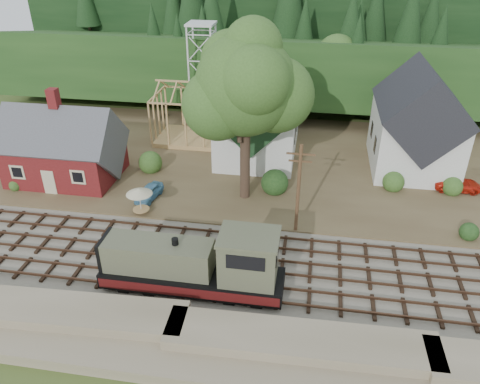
% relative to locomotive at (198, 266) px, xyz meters
% --- Properties ---
extents(ground, '(140.00, 140.00, 0.00)m').
position_rel_locomotive_xyz_m(ground, '(-0.83, 3.00, -2.17)').
color(ground, '#384C1E').
rests_on(ground, ground).
extents(embankment, '(64.00, 5.00, 1.60)m').
position_rel_locomotive_xyz_m(embankment, '(-0.83, -5.50, -2.17)').
color(embankment, '#7F7259').
rests_on(embankment, ground).
extents(railroad_bed, '(64.00, 11.00, 0.16)m').
position_rel_locomotive_xyz_m(railroad_bed, '(-0.83, 3.00, -2.09)').
color(railroad_bed, '#726B5B').
rests_on(railroad_bed, ground).
extents(village_flat, '(64.00, 26.00, 0.30)m').
position_rel_locomotive_xyz_m(village_flat, '(-0.83, 21.00, -2.02)').
color(village_flat, brown).
rests_on(village_flat, ground).
extents(hillside, '(70.00, 28.96, 12.74)m').
position_rel_locomotive_xyz_m(hillside, '(-0.83, 45.00, -2.17)').
color(hillside, '#1E3F19').
rests_on(hillside, ground).
extents(ridge, '(80.00, 20.00, 12.00)m').
position_rel_locomotive_xyz_m(ridge, '(-0.83, 61.00, -2.17)').
color(ridge, black).
rests_on(ridge, ground).
extents(depot, '(10.80, 7.41, 9.00)m').
position_rel_locomotive_xyz_m(depot, '(-16.83, 14.00, 1.04)').
color(depot, '#5C1516').
rests_on(depot, village_flat).
extents(church, '(8.40, 15.17, 13.00)m').
position_rel_locomotive_xyz_m(church, '(1.17, 22.68, 3.01)').
color(church, silver).
rests_on(church, village_flat).
extents(farmhouse, '(8.40, 10.80, 10.60)m').
position_rel_locomotive_xyz_m(farmhouse, '(17.17, 22.00, 2.69)').
color(farmhouse, silver).
rests_on(farmhouse, village_flat).
extents(timber_frame, '(8.20, 6.20, 6.99)m').
position_rel_locomotive_xyz_m(timber_frame, '(-6.83, 25.00, 1.09)').
color(timber_frame, tan).
rests_on(timber_frame, village_flat).
extents(lattice_tower, '(3.20, 3.20, 12.12)m').
position_rel_locomotive_xyz_m(lattice_tower, '(-6.83, 31.00, 7.86)').
color(lattice_tower, silver).
rests_on(lattice_tower, village_flat).
extents(big_tree, '(10.90, 8.40, 14.70)m').
position_rel_locomotive_xyz_m(big_tree, '(1.33, 13.08, 8.04)').
color(big_tree, '#38281E').
rests_on(big_tree, village_flat).
extents(telegraph_pole_near, '(2.20, 0.28, 8.00)m').
position_rel_locomotive_xyz_m(telegraph_pole_near, '(6.17, 8.20, 2.07)').
color(telegraph_pole_near, '#4C331E').
rests_on(telegraph_pole_near, ground).
extents(locomotive, '(12.36, 3.09, 4.93)m').
position_rel_locomotive_xyz_m(locomotive, '(0.00, 0.00, 0.00)').
color(locomotive, black).
rests_on(locomotive, railroad_bed).
extents(car_blue, '(2.06, 3.81, 1.23)m').
position_rel_locomotive_xyz_m(car_blue, '(-7.46, 11.18, -1.26)').
color(car_blue, '#5FA4CC').
rests_on(car_blue, village_flat).
extents(car_green, '(4.04, 1.81, 1.29)m').
position_rel_locomotive_xyz_m(car_green, '(-20.57, 16.62, -1.23)').
color(car_green, '#80A06E').
rests_on(car_green, village_flat).
extents(car_red, '(4.36, 2.03, 1.21)m').
position_rel_locomotive_xyz_m(car_red, '(20.89, 17.45, -1.27)').
color(car_red, red).
rests_on(car_red, village_flat).
extents(patio_set, '(2.25, 2.25, 2.50)m').
position_rel_locomotive_xyz_m(patio_set, '(-7.27, 8.50, 0.26)').
color(patio_set, silver).
rests_on(patio_set, village_flat).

